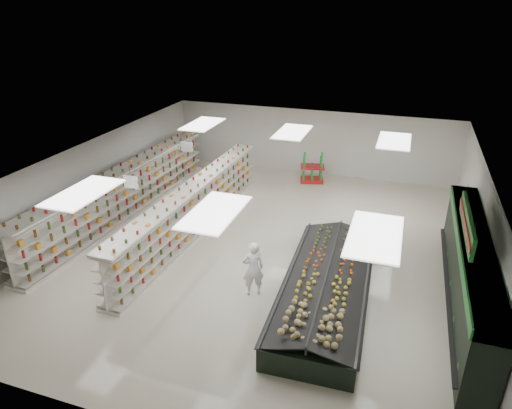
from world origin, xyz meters
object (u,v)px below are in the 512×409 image
(shopper_main, at_px, (253,269))
(shopper_background, at_px, (210,184))
(gondola_left, at_px, (125,194))
(produce_island, at_px, (326,286))
(gondola_center, at_px, (194,211))
(soda_endcap, at_px, (312,168))

(shopper_main, relative_size, shopper_background, 1.14)
(gondola_left, xyz_separation_m, shopper_background, (2.63, 2.45, -0.14))
(produce_island, bearing_deg, gondola_center, 154.02)
(produce_island, height_order, shopper_main, shopper_main)
(soda_endcap, relative_size, shopper_background, 0.93)
(gondola_center, relative_size, produce_island, 1.59)
(gondola_center, bearing_deg, gondola_left, 174.01)
(gondola_center, bearing_deg, shopper_background, 103.61)
(gondola_left, relative_size, shopper_background, 7.46)
(gondola_left, bearing_deg, produce_island, -17.26)
(produce_island, relative_size, shopper_main, 3.85)
(gondola_center, height_order, shopper_main, gondola_center)
(produce_island, xyz_separation_m, shopper_main, (-2.12, -0.43, 0.43))
(gondola_center, distance_m, shopper_main, 4.64)
(soda_endcap, xyz_separation_m, shopper_main, (0.28, -9.58, 0.18))
(produce_island, bearing_deg, shopper_background, 137.86)
(shopper_main, distance_m, shopper_background, 7.24)
(gondola_center, xyz_separation_m, soda_endcap, (3.15, 6.46, -0.16))
(gondola_center, distance_m, soda_endcap, 7.18)
(shopper_main, xyz_separation_m, shopper_background, (-4.04, 6.00, -0.11))
(soda_endcap, bearing_deg, shopper_background, -136.44)
(gondola_center, relative_size, soda_endcap, 7.49)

